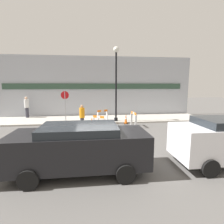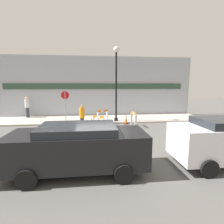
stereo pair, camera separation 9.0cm
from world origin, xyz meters
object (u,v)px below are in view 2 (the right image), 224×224
(streetlamp_post, at_px, (116,74))
(person_pedestrian, at_px, (27,106))
(stop_sign, at_px, (65,101))
(person_worker, at_px, (82,116))
(parked_car_1, at_px, (78,146))

(streetlamp_post, relative_size, person_pedestrian, 3.11)
(stop_sign, xyz_separation_m, person_worker, (1.35, -2.03, -0.81))
(streetlamp_post, bearing_deg, stop_sign, 177.83)
(stop_sign, bearing_deg, person_worker, 124.24)
(person_worker, bearing_deg, parked_car_1, -96.50)
(person_pedestrian, bearing_deg, person_worker, 109.92)
(stop_sign, height_order, person_worker, stop_sign)
(person_worker, relative_size, person_pedestrian, 0.90)
(person_worker, xyz_separation_m, person_pedestrian, (-4.93, 4.26, 0.21))
(stop_sign, distance_m, parked_car_1, 8.07)
(streetlamp_post, xyz_separation_m, person_pedestrian, (-7.46, 2.37, -2.62))
(person_pedestrian, relative_size, parked_car_1, 0.41)
(streetlamp_post, height_order, person_worker, streetlamp_post)
(person_pedestrian, bearing_deg, stop_sign, 118.85)
(stop_sign, bearing_deg, parked_car_1, 101.81)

